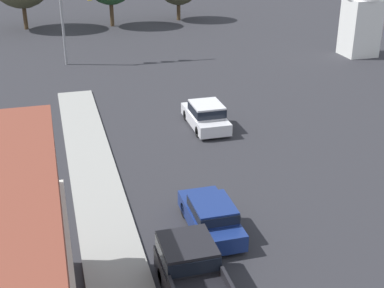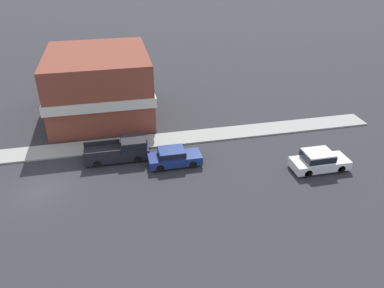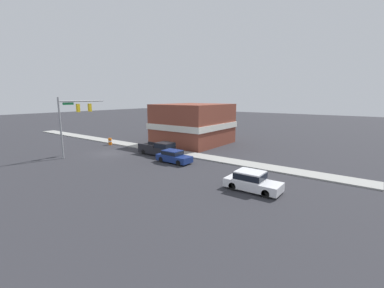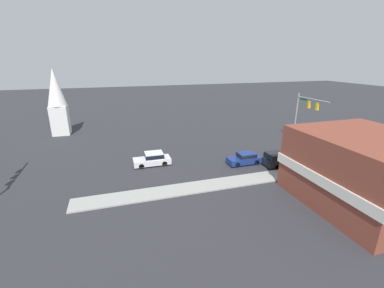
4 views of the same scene
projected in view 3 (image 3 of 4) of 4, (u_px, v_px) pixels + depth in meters
ground_plane at (110, 153)px, 34.83m from camera, size 200.00×200.00×0.00m
sidewalk_curb at (141, 146)px, 39.32m from camera, size 2.40×60.00×0.14m
near_signal_assembly at (74, 114)px, 32.48m from camera, size 6.26×0.49×7.53m
car_lead at (173, 156)px, 29.92m from camera, size 1.76×4.26×1.45m
car_oncoming at (252, 181)px, 20.96m from camera, size 1.93×4.53×1.60m
pickup_truck_parked at (160, 149)px, 33.68m from camera, size 1.96×5.24×1.78m
construction_barrel at (110, 141)px, 40.86m from camera, size 0.55×0.55×1.11m
corner_brick_building at (193, 124)px, 41.68m from camera, size 11.22×10.04×6.43m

